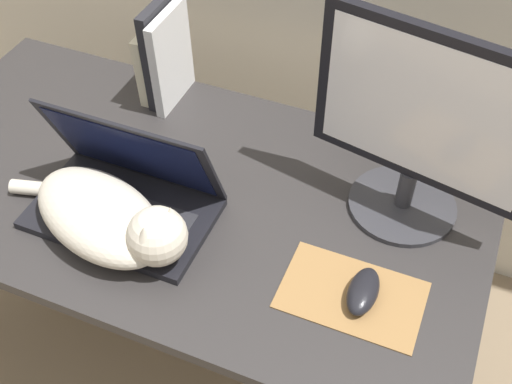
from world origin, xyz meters
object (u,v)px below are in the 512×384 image
laptop (125,195)px  external_monitor (421,128)px  computer_mouse (363,291)px  book_row (163,57)px  cat (110,219)px

laptop → external_monitor: external_monitor is taller
computer_mouse → external_monitor: bearing=86.9°
computer_mouse → laptop: bearing=177.0°
external_monitor → book_row: external_monitor is taller
laptop → cat: bearing=-79.5°
laptop → book_row: 0.40m
external_monitor → computer_mouse: 0.33m
laptop → external_monitor: bearing=23.2°
cat → computer_mouse: cat is taller
laptop → external_monitor: 0.62m
laptop → external_monitor: size_ratio=0.87×
laptop → book_row: bearing=105.7°
book_row → external_monitor: bearing=-12.9°
cat → computer_mouse: 0.52m
external_monitor → computer_mouse: bearing=-93.1°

